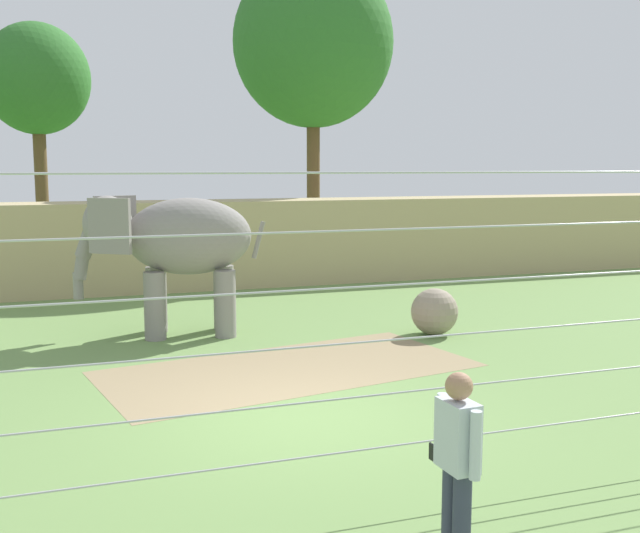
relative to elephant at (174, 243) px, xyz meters
name	(u,v)px	position (x,y,z in m)	size (l,w,h in m)	color
ground_plane	(300,416)	(0.79, -5.43, -1.80)	(120.00, 120.00, 0.00)	#6B8E4C
dirt_patch	(289,369)	(1.34, -3.14, -1.80)	(5.95, 2.88, 0.01)	#937F5B
embankment_wall	(172,245)	(0.79, 5.80, -0.63)	(36.00, 1.80, 2.34)	tan
elephant	(174,243)	(0.00, 0.00, 0.00)	(3.64, 1.79, 2.72)	gray
enrichment_ball	(434,312)	(4.75, -1.68, -1.34)	(0.92, 0.92, 0.92)	gray
cable_fence	(390,336)	(0.79, -8.24, -0.12)	(11.94, 0.24, 3.34)	brown
zookeeper	(457,464)	(0.79, -9.53, -0.88)	(0.24, 0.58, 1.67)	#33384C
tree_far_left	(313,43)	(6.10, 9.58, 5.47)	(5.27, 5.27, 10.06)	brown
tree_behind_wall	(37,81)	(-2.55, 13.58, 4.37)	(3.61, 3.61, 8.14)	brown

